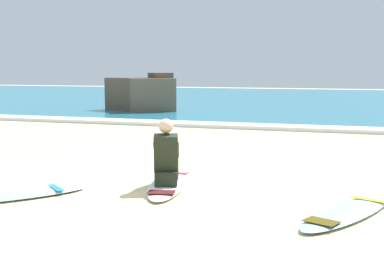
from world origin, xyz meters
TOP-DOWN VIEW (x-y plane):
  - ground_plane at (0.00, 0.00)m, footprint 80.00×80.00m
  - sea at (0.00, 21.70)m, footprint 80.00×28.00m
  - breaking_foam at (0.00, 8.00)m, footprint 80.00×0.90m
  - surfboard_main at (0.08, 0.08)m, footprint 1.01×2.27m
  - surfer_seated at (0.10, -0.07)m, footprint 0.55×0.77m
  - surfboard_spare_near at (-1.62, -1.25)m, footprint 1.63×1.81m
  - surfboard_spare_far at (2.67, -0.70)m, footprint 1.29×2.18m
  - rock_outcrop_distant at (-5.58, 11.85)m, footprint 3.12×2.09m

SIDE VIEW (x-z plane):
  - ground_plane at x=0.00m, z-range 0.00..0.00m
  - surfboard_main at x=0.08m, z-range 0.00..0.07m
  - surfboard_spare_far at x=2.67m, z-range 0.00..0.07m
  - surfboard_spare_near at x=-1.62m, z-range 0.00..0.07m
  - sea at x=0.00m, z-range 0.00..0.10m
  - breaking_foam at x=0.00m, z-range 0.00..0.11m
  - surfer_seated at x=0.10m, z-range -0.04..0.91m
  - rock_outcrop_distant at x=-5.58m, z-range -0.08..1.48m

